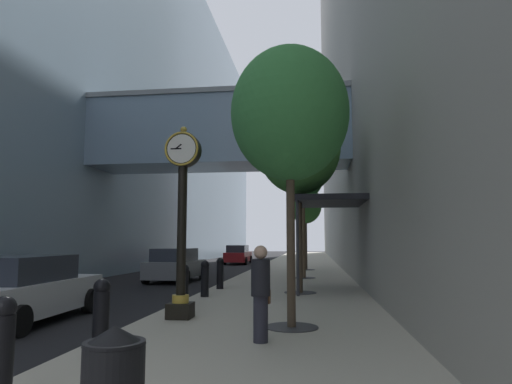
{
  "coord_description": "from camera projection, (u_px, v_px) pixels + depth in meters",
  "views": [
    {
      "loc": [
        3.91,
        -2.32,
        1.9
      ],
      "look_at": [
        0.86,
        21.44,
        4.56
      ],
      "focal_mm": 31.13,
      "sensor_mm": 36.0,
      "label": 1
    }
  ],
  "objects": [
    {
      "name": "car_red_near",
      "position": [
        238.0,
        255.0,
        37.18
      ],
      "size": [
        1.98,
        4.55,
        1.57
      ],
      "color": "#AD191E",
      "rests_on": "ground"
    },
    {
      "name": "street_clock",
      "position": [
        182.0,
        211.0,
        10.44
      ],
      "size": [
        0.84,
        0.55,
        4.51
      ],
      "color": "black",
      "rests_on": "sidewalk_right"
    },
    {
      "name": "building_block_left",
      "position": [
        115.0,
        93.0,
        35.01
      ],
      "size": [
        22.05,
        80.0,
        27.25
      ],
      "color": "#849EB2",
      "rests_on": "ground"
    },
    {
      "name": "street_tree_mid_far",
      "position": [
        303.0,
        177.0,
        21.82
      ],
      "size": [
        2.05,
        2.05,
        6.15
      ],
      "color": "#333335",
      "rests_on": "sidewalk_right"
    },
    {
      "name": "bollard_second",
      "position": [
        101.0,
        312.0,
        7.27
      ],
      "size": [
        0.27,
        0.27,
        1.15
      ],
      "color": "black",
      "rests_on": "sidewalk_right"
    },
    {
      "name": "storefront_awning",
      "position": [
        328.0,
        203.0,
        16.1
      ],
      "size": [
        2.4,
        3.6,
        3.3
      ],
      "color": "black",
      "rests_on": "sidewalk_right"
    },
    {
      "name": "street_tree_far",
      "position": [
        305.0,
        205.0,
        27.82
      ],
      "size": [
        2.05,
        2.05,
        5.21
      ],
      "color": "#333335",
      "rests_on": "sidewalk_right"
    },
    {
      "name": "pedestrian_walking",
      "position": [
        261.0,
        291.0,
        7.86
      ],
      "size": [
        0.4,
        0.5,
        1.69
      ],
      "color": "#23232D",
      "rests_on": "sidewalk_right"
    },
    {
      "name": "bollard_fifth",
      "position": [
        205.0,
        278.0,
        14.22
      ],
      "size": [
        0.27,
        0.27,
        1.15
      ],
      "color": "black",
      "rests_on": "sidewalk_right"
    },
    {
      "name": "sidewalk_right",
      "position": [
        299.0,
        267.0,
        31.79
      ],
      "size": [
        5.72,
        80.0,
        0.14
      ],
      "primitive_type": "cube",
      "color": "#ADA593",
      "rests_on": "ground"
    },
    {
      "name": "street_tree_mid_near",
      "position": [
        299.0,
        147.0,
        15.75
      ],
      "size": [
        2.95,
        2.95,
        6.8
      ],
      "color": "#333335",
      "rests_on": "sidewalk_right"
    },
    {
      "name": "bollard_sixth",
      "position": [
        220.0,
        272.0,
        16.53
      ],
      "size": [
        0.27,
        0.27,
        1.15
      ],
      "color": "black",
      "rests_on": "sidewalk_right"
    },
    {
      "name": "street_tree_near",
      "position": [
        290.0,
        114.0,
        9.58
      ],
      "size": [
        2.55,
        2.55,
        5.98
      ],
      "color": "#333335",
      "rests_on": "sidewalk_right"
    },
    {
      "name": "ground_plane",
      "position": [
        254.0,
        270.0,
        29.19
      ],
      "size": [
        110.0,
        110.0,
        0.0
      ],
      "primitive_type": "plane",
      "color": "black",
      "rests_on": "ground"
    },
    {
      "name": "car_grey_mid",
      "position": [
        176.0,
        265.0,
        21.02
      ],
      "size": [
        2.13,
        4.12,
        1.56
      ],
      "color": "slate",
      "rests_on": "ground"
    },
    {
      "name": "bollard_nearest",
      "position": [
        2.0,
        346.0,
        4.95
      ],
      "size": [
        0.27,
        0.27,
        1.15
      ],
      "color": "black",
      "rests_on": "sidewalk_right"
    },
    {
      "name": "car_white_far",
      "position": [
        22.0,
        290.0,
        10.4
      ],
      "size": [
        2.2,
        4.53,
        1.56
      ],
      "color": "silver",
      "rests_on": "ground"
    },
    {
      "name": "bollard_fourth",
      "position": [
        184.0,
        285.0,
        11.9
      ],
      "size": [
        0.27,
        0.27,
        1.15
      ],
      "color": "black",
      "rests_on": "sidewalk_right"
    }
  ]
}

